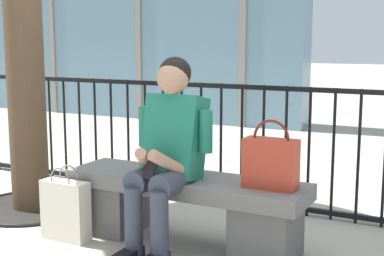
% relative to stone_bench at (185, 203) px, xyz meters
% --- Properties ---
extents(ground_plane, '(60.00, 60.00, 0.00)m').
position_rel_stone_bench_xyz_m(ground_plane, '(0.00, 0.00, -0.27)').
color(ground_plane, '#A8A091').
extents(stone_bench, '(1.60, 0.44, 0.45)m').
position_rel_stone_bench_xyz_m(stone_bench, '(0.00, 0.00, 0.00)').
color(stone_bench, slate).
rests_on(stone_bench, ground).
extents(seated_person_with_phone, '(0.52, 0.66, 1.21)m').
position_rel_stone_bench_xyz_m(seated_person_with_phone, '(-0.05, -0.13, 0.38)').
color(seated_person_with_phone, '#383D4C').
rests_on(seated_person_with_phone, ground).
extents(handbag_on_bench, '(0.31, 0.14, 0.41)m').
position_rel_stone_bench_xyz_m(handbag_on_bench, '(0.58, -0.01, 0.33)').
color(handbag_on_bench, '#B23823').
rests_on(handbag_on_bench, stone_bench).
extents(shopping_bag, '(0.33, 0.12, 0.50)m').
position_rel_stone_bench_xyz_m(shopping_bag, '(-0.73, -0.31, -0.06)').
color(shopping_bag, beige).
rests_on(shopping_bag, ground).
extents(plaza_railing, '(7.23, 0.04, 0.98)m').
position_rel_stone_bench_xyz_m(plaza_railing, '(0.00, 0.93, 0.22)').
color(plaza_railing, black).
rests_on(plaza_railing, ground).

